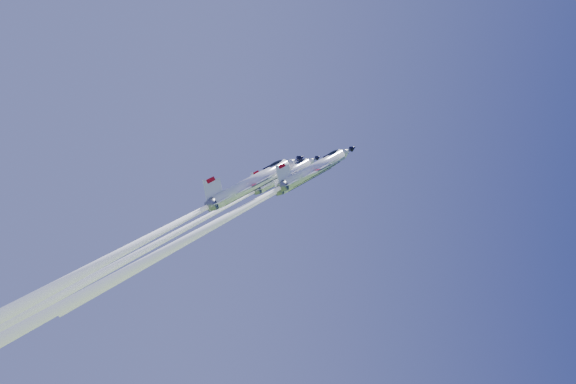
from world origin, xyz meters
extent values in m
cylinder|color=white|center=(3.43, 0.99, 107.28)|extent=(7.43, 3.90, 10.43)
cone|color=white|center=(8.89, 2.18, 110.73)|extent=(2.90, 2.36, 2.74)
cone|color=black|center=(10.15, 2.45, 111.53)|extent=(1.46, 1.19, 1.37)
cone|color=slate|center=(-1.60, -0.11, 104.10)|extent=(2.39, 2.19, 1.87)
ellipsoid|color=black|center=(6.64, 1.65, 110.06)|extent=(2.91, 1.63, 2.20)
cube|color=black|center=(5.37, 1.36, 109.53)|extent=(1.02, 0.39, 0.78)
cube|color=white|center=(2.63, 0.83, 106.50)|extent=(5.18, 9.43, 2.41)
cube|color=white|center=(5.01, 2.52, 108.30)|extent=(2.80, 1.72, 1.69)
cube|color=white|center=(5.57, 0.29, 108.18)|extent=(2.80, 1.72, 1.69)
cube|color=white|center=(-0.82, 0.07, 104.48)|extent=(2.72, 5.17, 1.25)
cube|color=white|center=(-1.35, -0.14, 105.92)|extent=(3.26, 1.00, 3.53)
cube|color=#B00815|center=(-1.75, -0.30, 107.13)|extent=(1.22, 0.45, 1.02)
cube|color=black|center=(3.86, 1.13, 106.56)|extent=(7.86, 2.19, 4.97)
sphere|color=white|center=(-1.79, -0.15, 103.98)|extent=(0.99, 0.83, 0.90)
cone|color=white|center=(-17.13, -3.50, 94.28)|extent=(20.43, 8.23, 32.62)
cylinder|color=white|center=(0.70, 6.45, 108.46)|extent=(7.25, 3.80, 10.17)
cone|color=white|center=(6.01, 7.61, 111.83)|extent=(2.83, 2.30, 2.67)
cone|color=black|center=(7.25, 7.88, 112.61)|extent=(1.42, 1.16, 1.34)
cone|color=slate|center=(-4.21, 5.38, 105.36)|extent=(2.33, 2.14, 1.83)
ellipsoid|color=black|center=(3.83, 7.10, 111.18)|extent=(2.83, 1.59, 2.15)
cube|color=black|center=(2.59, 6.82, 110.66)|extent=(1.00, 0.38, 0.76)
cube|color=white|center=(-0.09, 6.30, 107.70)|extent=(5.06, 9.20, 2.35)
cube|color=white|center=(2.23, 7.95, 109.46)|extent=(2.73, 1.67, 1.65)
cube|color=white|center=(2.78, 5.77, 109.34)|extent=(2.73, 1.67, 1.65)
cube|color=white|center=(-3.45, 5.56, 105.73)|extent=(2.65, 5.04, 1.22)
cube|color=white|center=(-3.97, 5.35, 107.14)|extent=(3.18, 0.97, 3.44)
cube|color=#B00815|center=(-4.36, 5.20, 108.31)|extent=(1.19, 0.44, 1.00)
cube|color=black|center=(1.11, 6.60, 107.76)|extent=(7.66, 2.13, 4.85)
sphere|color=white|center=(-4.40, 5.34, 105.24)|extent=(0.96, 0.81, 0.87)
cone|color=white|center=(-24.26, 1.01, 92.69)|extent=(25.81, 10.02, 41.82)
cylinder|color=white|center=(2.33, -7.57, 105.84)|extent=(7.47, 3.92, 10.48)
cone|color=white|center=(7.81, -6.38, 109.30)|extent=(2.92, 2.38, 2.75)
cone|color=black|center=(9.08, -6.10, 110.11)|extent=(1.47, 1.20, 1.38)
cone|color=slate|center=(-2.73, -8.68, 102.64)|extent=(2.41, 2.20, 1.88)
ellipsoid|color=black|center=(5.55, -6.91, 108.64)|extent=(2.92, 1.64, 2.21)
cube|color=black|center=(4.28, -7.20, 108.10)|extent=(1.03, 0.39, 0.78)
cube|color=white|center=(1.52, -7.74, 105.06)|extent=(5.21, 9.48, 2.42)
cube|color=white|center=(3.91, -6.03, 106.86)|extent=(2.81, 1.72, 1.70)
cube|color=white|center=(4.48, -8.28, 106.75)|extent=(2.81, 1.72, 1.70)
cube|color=white|center=(-1.95, -8.50, 103.03)|extent=(2.73, 5.19, 1.26)
cube|color=white|center=(-2.48, -8.71, 104.47)|extent=(3.28, 1.00, 3.54)
cube|color=#B00815|center=(-2.88, -8.87, 105.69)|extent=(1.22, 0.45, 1.03)
cube|color=black|center=(2.75, -7.43, 105.11)|extent=(7.90, 2.20, 5.00)
sphere|color=white|center=(-2.92, -8.72, 102.52)|extent=(0.99, 0.83, 0.90)
cone|color=white|center=(-20.63, -12.58, 91.33)|extent=(23.28, 9.20, 37.46)
cylinder|color=white|center=(-6.56, -4.20, 103.97)|extent=(9.08, 4.76, 12.74)
cone|color=white|center=(0.11, -2.75, 108.19)|extent=(3.55, 2.89, 3.35)
cone|color=black|center=(1.66, -2.41, 109.16)|extent=(1.79, 1.46, 1.68)
cone|color=slate|center=(-12.70, -5.54, 100.08)|extent=(2.93, 2.68, 2.29)
ellipsoid|color=black|center=(-2.63, -3.39, 107.37)|extent=(3.55, 2.00, 2.69)
cube|color=black|center=(-4.18, -3.75, 106.72)|extent=(1.25, 0.48, 0.95)
cube|color=white|center=(-7.54, -4.40, 103.02)|extent=(6.34, 11.53, 2.94)
cube|color=white|center=(-4.63, -2.32, 105.22)|extent=(3.42, 2.10, 2.07)
cube|color=white|center=(-3.94, -5.06, 105.07)|extent=(3.42, 2.10, 2.07)
cube|color=white|center=(-11.76, -5.33, 100.55)|extent=(3.32, 6.32, 1.53)
cube|color=white|center=(-12.41, -5.58, 102.31)|extent=(3.99, 1.22, 4.31)
cube|color=#B00815|center=(-12.89, -5.78, 103.79)|extent=(1.49, 0.55, 1.25)
cube|color=black|center=(-6.04, -4.02, 103.09)|extent=(9.61, 2.67, 6.08)
sphere|color=white|center=(-12.94, -5.59, 99.94)|extent=(1.21, 1.01, 1.09)
cone|color=white|center=(-28.78, -9.04, 89.92)|extent=(21.46, 8.87, 33.92)
camera|label=1|loc=(-21.18, -96.91, 79.99)|focal=40.00mm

